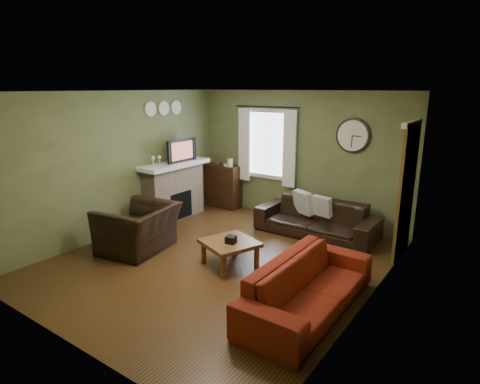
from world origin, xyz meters
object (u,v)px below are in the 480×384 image
Objects in this scene: armchair at (138,228)px; coffee_table at (230,253)px; sofa_red at (309,286)px; sofa_brown at (316,218)px; bookshelf at (223,186)px.

armchair is 1.65m from coffee_table.
armchair is (-3.14, 0.08, 0.06)m from sofa_red.
sofa_red is 3.14m from armchair.
sofa_red is at bearing -67.32° from sofa_brown.
sofa_brown is (2.51, -0.46, -0.16)m from bookshelf.
armchair reaches higher than sofa_red.
sofa_brown is 2.04m from coffee_table.
bookshelf is 0.44× the size of sofa_red.
sofa_brown is at bearing 74.95° from coffee_table.
armchair is at bearing -131.99° from sofa_brown.
bookshelf is 4.57m from sofa_red.
bookshelf is 1.31× the size of coffee_table.
bookshelf reaches higher than armchair.
coffee_table is at bearing -50.72° from bookshelf.
coffee_table is (-0.53, -1.96, -0.13)m from sofa_brown.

